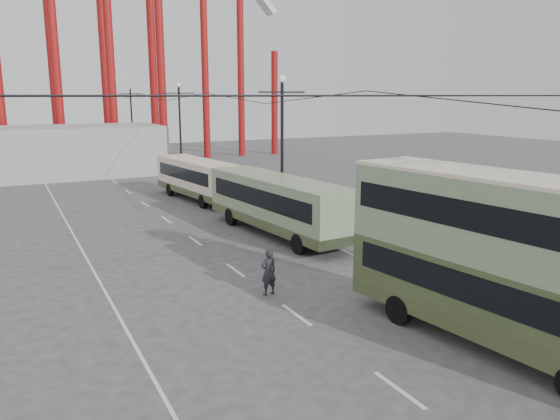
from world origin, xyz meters
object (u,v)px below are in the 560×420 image
single_decker_green (278,203)px  pedestrian (269,272)px  single_decker_cream (197,178)px  double_decker_bus (498,252)px

single_decker_green → pedestrian: (-4.83, -8.73, -0.95)m
single_decker_cream → pedestrian: (-4.18, -21.48, -0.79)m
single_decker_green → single_decker_cream: 12.77m
pedestrian → double_decker_bus: bearing=114.2°
single_decker_green → single_decker_cream: size_ratio=1.19×
double_decker_bus → pedestrian: (-4.48, 7.58, -2.22)m
double_decker_bus → pedestrian: size_ratio=5.59×
single_decker_cream → single_decker_green: bearing=-94.2°
double_decker_bus → single_decker_cream: double_decker_bus is taller
single_decker_green → single_decker_cream: single_decker_green is taller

